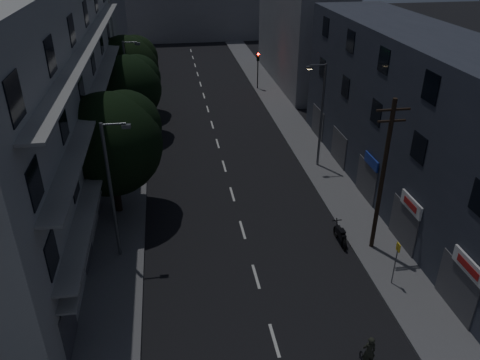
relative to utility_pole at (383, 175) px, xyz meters
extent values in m
plane|color=black|center=(-7.16, 17.04, -4.87)|extent=(160.00, 160.00, 0.00)
cube|color=#565659|center=(-14.66, 17.04, -4.79)|extent=(3.00, 90.00, 0.15)
cube|color=#565659|center=(0.34, 17.04, -4.79)|extent=(3.00, 90.00, 0.15)
cube|color=beige|center=(-7.16, -5.96, -4.86)|extent=(0.15, 2.00, 0.01)
cube|color=beige|center=(-7.16, -1.46, -4.86)|extent=(0.15, 2.00, 0.01)
cube|color=beige|center=(-7.16, 3.04, -4.86)|extent=(0.15, 2.00, 0.01)
cube|color=beige|center=(-7.16, 7.54, -4.86)|extent=(0.15, 2.00, 0.01)
cube|color=beige|center=(-7.16, 12.04, -4.86)|extent=(0.15, 2.00, 0.01)
cube|color=beige|center=(-7.16, 16.54, -4.86)|extent=(0.15, 2.00, 0.01)
cube|color=beige|center=(-7.16, 21.04, -4.86)|extent=(0.15, 2.00, 0.01)
cube|color=beige|center=(-7.16, 25.54, -4.86)|extent=(0.15, 2.00, 0.01)
cube|color=beige|center=(-7.16, 30.04, -4.86)|extent=(0.15, 2.00, 0.01)
cube|color=beige|center=(-7.16, 34.54, -4.86)|extent=(0.15, 2.00, 0.01)
cube|color=beige|center=(-7.16, 39.04, -4.86)|extent=(0.15, 2.00, 0.01)
cube|color=beige|center=(-7.16, 43.54, -4.86)|extent=(0.15, 2.00, 0.01)
cube|color=beige|center=(-7.16, 48.04, -4.86)|extent=(0.15, 2.00, 0.01)
cube|color=beige|center=(-7.16, 52.54, -4.86)|extent=(0.15, 2.00, 0.01)
cube|color=#9F9F9A|center=(-19.16, 10.04, 2.13)|extent=(6.00, 36.00, 14.00)
cube|color=black|center=(-16.14, -4.96, -2.87)|extent=(0.06, 1.60, 1.60)
cube|color=black|center=(-16.14, 1.04, -2.87)|extent=(0.06, 1.60, 1.60)
cube|color=black|center=(-16.14, 7.04, -2.87)|extent=(0.06, 1.60, 1.60)
cube|color=black|center=(-16.14, 13.04, -2.87)|extent=(0.06, 1.60, 1.60)
cube|color=black|center=(-16.14, 19.04, -2.87)|extent=(0.06, 1.60, 1.60)
cube|color=black|center=(-16.14, 25.04, -2.87)|extent=(0.06, 1.60, 1.60)
cube|color=black|center=(-16.14, -4.96, 0.33)|extent=(0.06, 1.60, 1.60)
cube|color=black|center=(-16.14, 1.04, 0.33)|extent=(0.06, 1.60, 1.60)
cube|color=black|center=(-16.14, 7.04, 0.33)|extent=(0.06, 1.60, 1.60)
cube|color=black|center=(-16.14, 13.04, 0.33)|extent=(0.06, 1.60, 1.60)
cube|color=black|center=(-16.14, 19.04, 0.33)|extent=(0.06, 1.60, 1.60)
cube|color=black|center=(-16.14, 25.04, 0.33)|extent=(0.06, 1.60, 1.60)
cube|color=black|center=(-16.14, -4.96, 3.53)|extent=(0.06, 1.60, 1.60)
cube|color=black|center=(-16.14, 1.04, 3.53)|extent=(0.06, 1.60, 1.60)
cube|color=black|center=(-16.14, 7.04, 3.53)|extent=(0.06, 1.60, 1.60)
cube|color=black|center=(-16.14, 13.04, 3.53)|extent=(0.06, 1.60, 1.60)
cube|color=black|center=(-16.14, 19.04, 3.53)|extent=(0.06, 1.60, 1.60)
cube|color=black|center=(-16.14, 25.04, 3.53)|extent=(0.06, 1.60, 1.60)
cube|color=black|center=(-16.14, -4.96, 6.73)|extent=(0.06, 1.60, 1.60)
cube|color=black|center=(-16.14, 1.04, 6.73)|extent=(0.06, 1.60, 1.60)
cube|color=black|center=(-16.14, 7.04, 6.73)|extent=(0.06, 1.60, 1.60)
cube|color=black|center=(-16.14, 13.04, 6.73)|extent=(0.06, 1.60, 1.60)
cube|color=black|center=(-16.14, 19.04, 6.73)|extent=(0.06, 1.60, 1.60)
cube|color=gray|center=(-15.66, 10.04, -0.87)|extent=(1.00, 32.40, 0.12)
cube|color=gray|center=(-15.66, 10.04, 2.33)|extent=(1.00, 32.40, 0.12)
cube|color=gray|center=(-15.66, 10.04, 5.53)|extent=(1.00, 32.40, 0.12)
cube|color=gray|center=(-15.76, 10.04, -1.77)|extent=(0.80, 32.40, 0.12)
cube|color=#424247|center=(-16.13, -4.96, -3.47)|extent=(0.06, 2.40, 2.40)
cube|color=#424247|center=(-16.13, 1.04, -3.47)|extent=(0.06, 2.40, 2.40)
cube|color=#424247|center=(-16.13, 7.04, -3.47)|extent=(0.06, 2.40, 2.40)
cube|color=#424247|center=(-16.13, 13.04, -3.47)|extent=(0.06, 2.40, 2.40)
cube|color=#424247|center=(-16.13, 19.04, -3.47)|extent=(0.06, 2.40, 2.40)
cube|color=#424247|center=(-16.13, 25.04, -3.47)|extent=(0.06, 2.40, 2.40)
cube|color=#2D313D|center=(4.84, 6.04, 0.63)|extent=(6.00, 28.00, 11.00)
cube|color=black|center=(1.82, 0.04, 1.43)|extent=(0.06, 1.40, 1.50)
cube|color=black|center=(1.82, 5.54, 1.43)|extent=(0.06, 1.40, 1.50)
cube|color=black|center=(1.82, 11.04, 1.43)|extent=(0.06, 1.40, 1.50)
cube|color=black|center=(1.82, 16.54, 1.43)|extent=(0.06, 1.40, 1.50)
cube|color=black|center=(1.82, 0.04, 4.73)|extent=(0.06, 1.40, 1.50)
cube|color=black|center=(1.82, 5.54, 4.73)|extent=(0.06, 1.40, 1.50)
cube|color=black|center=(1.82, 11.04, 4.73)|extent=(0.06, 1.40, 1.50)
cube|color=black|center=(1.82, 16.54, 4.73)|extent=(0.06, 1.40, 1.50)
cube|color=#424247|center=(1.81, -5.46, -3.47)|extent=(0.06, 3.00, 2.60)
cube|color=#424247|center=(1.81, 0.04, -3.47)|extent=(0.06, 3.00, 2.60)
cube|color=#424247|center=(1.81, 5.54, -3.47)|extent=(0.06, 3.00, 2.60)
cube|color=#424247|center=(1.81, 11.04, -3.47)|extent=(0.06, 3.00, 2.60)
cube|color=#424247|center=(1.81, 16.54, -3.47)|extent=(0.06, 3.00, 2.60)
cube|color=silver|center=(1.74, -5.96, -1.77)|extent=(0.12, 2.40, 0.80)
cube|color=#B21414|center=(1.66, -5.96, -1.77)|extent=(0.02, 1.60, 0.36)
cube|color=silver|center=(1.74, -0.46, -1.77)|extent=(0.12, 2.20, 0.80)
cube|color=#B21414|center=(1.66, -0.46, -1.77)|extent=(0.02, 1.40, 0.36)
cube|color=navy|center=(1.74, 5.04, -1.77)|extent=(0.12, 2.00, 0.70)
cube|color=slate|center=(-19.16, 40.04, 3.13)|extent=(6.00, 20.00, 16.00)
cube|color=slate|center=(4.84, 34.04, 1.63)|extent=(6.00, 20.00, 13.00)
cube|color=slate|center=(-7.16, 62.04, 0.13)|extent=(24.00, 8.00, 10.00)
cylinder|color=black|center=(-14.88, 6.41, -2.56)|extent=(0.44, 0.44, 4.31)
sphere|color=black|center=(-14.88, 6.41, 0.02)|extent=(6.47, 6.47, 6.47)
sphere|color=black|center=(-13.91, 7.21, 0.83)|extent=(4.53, 4.53, 4.53)
sphere|color=black|center=(-15.69, 5.76, 0.51)|extent=(4.20, 4.20, 4.20)
cylinder|color=black|center=(-14.54, 19.37, -2.79)|extent=(0.44, 0.44, 3.86)
sphere|color=black|center=(-14.54, 19.37, -0.48)|extent=(5.81, 5.81, 5.81)
sphere|color=black|center=(-13.67, 20.10, 0.25)|extent=(4.06, 4.06, 4.06)
sphere|color=black|center=(-15.27, 18.79, -0.04)|extent=(3.77, 3.77, 3.77)
cylinder|color=black|center=(-14.93, 25.00, -2.64)|extent=(0.44, 0.44, 4.16)
sphere|color=black|center=(-14.93, 25.00, -0.14)|extent=(6.21, 6.21, 6.21)
sphere|color=black|center=(-14.00, 25.78, 0.64)|extent=(4.35, 4.35, 4.35)
sphere|color=black|center=(-15.70, 24.38, 0.33)|extent=(4.04, 4.04, 4.04)
cylinder|color=black|center=(-0.76, 31.37, -3.12)|extent=(0.12, 0.12, 3.20)
cube|color=black|center=(-0.76, 31.37, -1.07)|extent=(0.28, 0.22, 0.90)
sphere|color=#FF0C05|center=(-0.76, 31.22, -0.74)|extent=(0.22, 0.22, 0.22)
sphere|color=#3F330C|center=(-0.76, 31.22, -1.04)|extent=(0.22, 0.22, 0.22)
sphere|color=black|center=(-0.76, 31.22, -1.34)|extent=(0.22, 0.22, 0.22)
cylinder|color=black|center=(-13.50, 33.31, -3.12)|extent=(0.12, 0.12, 3.20)
cube|color=black|center=(-13.50, 33.31, -1.07)|extent=(0.28, 0.22, 0.90)
sphere|color=black|center=(-13.50, 33.16, -0.74)|extent=(0.22, 0.22, 0.22)
sphere|color=#3F330C|center=(-13.50, 33.16, -1.04)|extent=(0.22, 0.22, 0.22)
sphere|color=#0CFF26|center=(-13.50, 33.16, -1.34)|extent=(0.22, 0.22, 0.22)
cylinder|color=#5B5F63|center=(-14.50, 1.52, -0.72)|extent=(0.18, 0.18, 8.00)
cylinder|color=#5B5F63|center=(-13.90, 1.52, 3.18)|extent=(1.20, 0.10, 0.10)
cube|color=#5B5F63|center=(-13.30, 1.52, 3.03)|extent=(0.45, 0.25, 0.18)
cube|color=#4C4C4C|center=(-13.30, 1.52, 2.93)|extent=(0.35, 0.18, 0.04)
cylinder|color=#53545A|center=(0.12, 10.89, -0.72)|extent=(0.18, 0.18, 8.00)
cylinder|color=#53545A|center=(-0.48, 10.89, 3.18)|extent=(1.20, 0.10, 0.10)
cube|color=#53545A|center=(-1.08, 10.89, 3.03)|extent=(0.45, 0.25, 0.18)
cube|color=#FFD88C|center=(-1.08, 10.89, 2.93)|extent=(0.35, 0.18, 0.04)
cylinder|color=#57595F|center=(-14.60, 20.73, -0.72)|extent=(0.18, 0.18, 8.00)
cylinder|color=#57595F|center=(-14.00, 20.73, 3.18)|extent=(1.20, 0.10, 0.10)
cube|color=#57595F|center=(-13.40, 20.73, 3.03)|extent=(0.45, 0.25, 0.18)
cube|color=#4C4C4C|center=(-13.40, 20.73, 2.93)|extent=(0.35, 0.18, 0.04)
cylinder|color=black|center=(0.00, 0.00, -0.22)|extent=(0.24, 0.24, 9.00)
cube|color=black|center=(0.00, 0.00, 3.68)|extent=(1.80, 0.10, 0.10)
cube|color=black|center=(0.00, 0.00, 3.08)|extent=(1.50, 0.10, 0.10)
cylinder|color=#595B60|center=(-0.26, -3.25, -3.47)|extent=(0.06, 0.06, 2.50)
cube|color=yellow|center=(-0.26, -3.25, -2.42)|extent=(0.05, 0.35, 0.45)
torus|color=black|center=(-1.64, 0.17, -4.54)|extent=(0.12, 0.76, 0.76)
torus|color=black|center=(-1.65, 1.46, -4.54)|extent=(0.12, 0.76, 0.76)
cube|color=black|center=(-1.65, 0.81, -4.20)|extent=(0.28, 1.19, 0.38)
cube|color=black|center=(-1.64, 0.65, -3.92)|extent=(0.33, 0.49, 0.11)
cylinder|color=black|center=(-1.65, 1.41, -4.06)|extent=(0.07, 0.47, 0.90)
cube|color=black|center=(-1.65, 1.51, -3.74)|extent=(0.59, 0.05, 0.04)
imported|color=black|center=(-3.73, -8.24, -3.66)|extent=(0.60, 0.42, 1.58)
camera|label=1|loc=(-11.11, -20.83, 11.67)|focal=35.00mm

